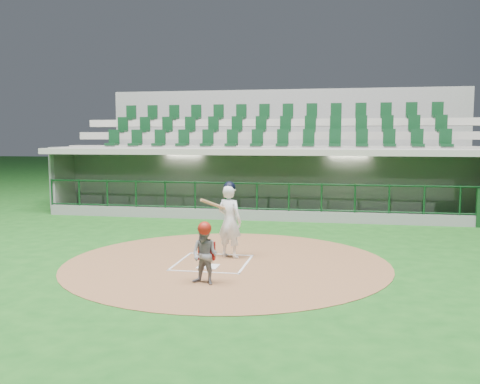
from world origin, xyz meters
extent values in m
plane|color=#164D16|center=(0.00, 0.00, 0.00)|extent=(120.00, 120.00, 0.00)
cylinder|color=brown|center=(0.30, -0.20, 0.01)|extent=(7.20, 7.20, 0.01)
cube|color=white|center=(0.00, -0.70, 0.02)|extent=(0.43, 0.43, 0.02)
cube|color=silver|center=(-0.75, -0.30, 0.02)|extent=(0.05, 1.80, 0.01)
cube|color=white|center=(0.75, -0.30, 0.02)|extent=(0.05, 1.80, 0.01)
cube|color=white|center=(0.00, 0.55, 0.02)|extent=(1.55, 0.05, 0.01)
cube|color=white|center=(0.00, -1.15, 0.02)|extent=(1.55, 0.05, 0.01)
cube|color=slate|center=(0.00, 7.50, -0.55)|extent=(15.00, 3.00, 0.10)
cube|color=slate|center=(0.00, 9.10, 0.85)|extent=(15.00, 0.20, 2.70)
cube|color=beige|center=(0.00, 8.98, 1.10)|extent=(13.50, 0.04, 0.90)
cube|color=gray|center=(-7.50, 7.50, 0.85)|extent=(0.20, 3.00, 2.70)
cube|color=#9A978B|center=(0.00, 7.25, 2.30)|extent=(15.40, 3.50, 0.20)
cube|color=slate|center=(0.00, 5.95, 0.15)|extent=(15.00, 0.15, 0.40)
cube|color=black|center=(0.00, 5.95, 1.73)|extent=(15.00, 0.01, 0.95)
cube|color=brown|center=(0.00, 8.55, -0.28)|extent=(12.75, 0.40, 0.45)
cube|color=white|center=(-3.00, 7.50, 2.17)|extent=(1.30, 0.35, 0.04)
cube|color=white|center=(3.00, 7.50, 2.17)|extent=(1.30, 0.35, 0.04)
imported|color=maroon|center=(-5.31, 8.47, 0.40)|extent=(1.24, 0.82, 1.80)
imported|color=maroon|center=(-1.74, 8.40, 0.28)|extent=(0.95, 0.48, 1.55)
imported|color=#A51711|center=(2.25, 8.28, 0.37)|extent=(0.95, 0.72, 1.75)
imported|color=#9C1011|center=(5.55, 8.28, 0.44)|extent=(1.82, 1.22, 1.89)
cube|color=slate|center=(0.00, 10.75, 1.15)|extent=(17.00, 6.50, 2.50)
cube|color=gray|center=(0.00, 9.25, 2.30)|extent=(16.60, 0.95, 0.30)
cube|color=gray|center=(0.00, 10.20, 2.85)|extent=(16.60, 0.95, 0.30)
cube|color=#A6A296|center=(0.00, 11.15, 3.40)|extent=(16.60, 0.95, 0.30)
cube|color=gray|center=(0.00, 14.10, 2.53)|extent=(17.00, 0.25, 5.05)
imported|color=white|center=(0.26, 0.31, 0.85)|extent=(0.72, 0.60, 1.69)
sphere|color=black|center=(0.26, 0.31, 1.64)|extent=(0.28, 0.28, 0.28)
cylinder|color=#B08150|center=(0.01, 0.06, 1.25)|extent=(0.58, 0.79, 0.39)
imported|color=gray|center=(0.27, -2.00, 0.57)|extent=(0.64, 0.56, 1.12)
sphere|color=maroon|center=(0.27, -2.00, 1.08)|extent=(0.26, 0.26, 0.26)
cube|color=maroon|center=(0.27, -1.85, 0.62)|extent=(0.32, 0.10, 0.35)
camera|label=1|loc=(2.78, -11.60, 2.78)|focal=40.00mm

